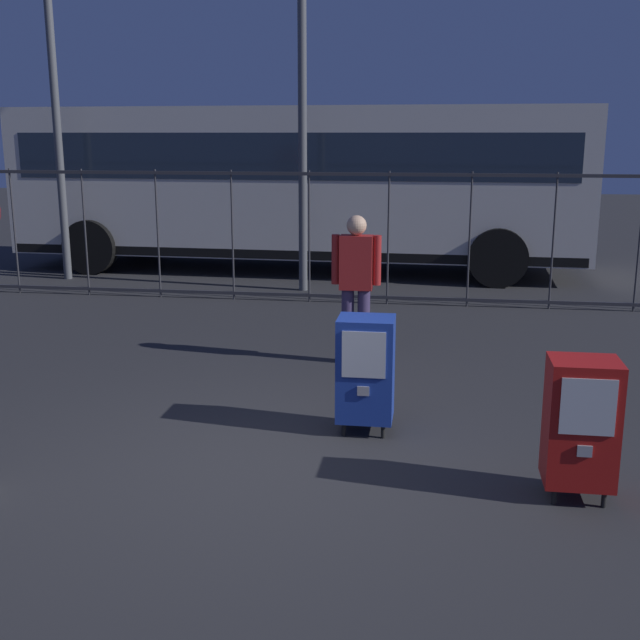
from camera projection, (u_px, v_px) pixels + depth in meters
name	position (u px, v px, depth m)	size (l,w,h in m)	color
ground_plane	(260.00, 465.00, 6.21)	(60.00, 60.00, 0.00)	#262628
newspaper_box_primary	(581.00, 422.00, 5.53)	(0.48, 0.42, 1.02)	black
newspaper_box_secondary	(366.00, 369.00, 6.78)	(0.48, 0.42, 1.02)	black
pedestrian	(356.00, 281.00, 8.76)	(0.55, 0.22, 1.67)	#382D51
fence_barrier	(348.00, 237.00, 11.92)	(18.03, 0.04, 2.00)	#2D2D33
bus_near	(299.00, 179.00, 14.83)	(10.57, 3.04, 3.00)	beige
street_light_near_left	(302.00, 44.00, 12.24)	(0.32, 0.32, 6.66)	#4C4F54
street_light_near_right	(48.00, 6.00, 13.11)	(0.32, 0.32, 8.05)	#4C4F54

